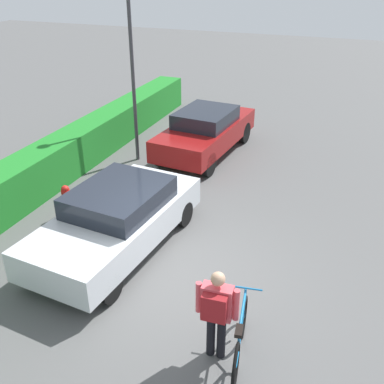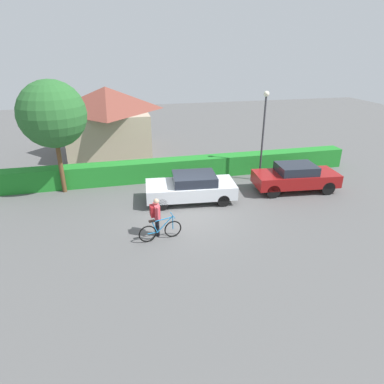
{
  "view_description": "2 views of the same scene",
  "coord_description": "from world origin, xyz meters",
  "px_view_note": "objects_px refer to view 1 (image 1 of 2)",
  "views": [
    {
      "loc": [
        -6.29,
        -2.67,
        5.31
      ],
      "look_at": [
        1.25,
        0.23,
        1.06
      ],
      "focal_mm": 41.74,
      "sensor_mm": 36.0,
      "label": 1
    },
    {
      "loc": [
        -2.93,
        -12.5,
        6.72
      ],
      "look_at": [
        -0.02,
        -0.12,
        1.16
      ],
      "focal_mm": 31.38,
      "sensor_mm": 36.0,
      "label": 2
    }
  ],
  "objects_px": {
    "bicycle": "(240,339)",
    "street_lamp": "(132,56)",
    "parked_car_near": "(117,218)",
    "parked_car_far": "(206,131)",
    "person_rider": "(216,309)",
    "fire_hydrant": "(67,201)"
  },
  "relations": [
    {
      "from": "person_rider",
      "to": "street_lamp",
      "type": "relative_size",
      "value": 0.33
    },
    {
      "from": "parked_car_far",
      "to": "fire_hydrant",
      "type": "bearing_deg",
      "value": 160.34
    },
    {
      "from": "street_lamp",
      "to": "parked_car_near",
      "type": "bearing_deg",
      "value": -157.6
    },
    {
      "from": "parked_car_far",
      "to": "bicycle",
      "type": "relative_size",
      "value": 2.56
    },
    {
      "from": "parked_car_near",
      "to": "person_rider",
      "type": "xyz_separation_m",
      "value": [
        -2.01,
        -2.75,
        0.23
      ]
    },
    {
      "from": "bicycle",
      "to": "person_rider",
      "type": "bearing_deg",
      "value": 106.91
    },
    {
      "from": "person_rider",
      "to": "fire_hydrant",
      "type": "distance_m",
      "value": 5.19
    },
    {
      "from": "parked_car_far",
      "to": "fire_hydrant",
      "type": "height_order",
      "value": "parked_car_far"
    },
    {
      "from": "parked_car_near",
      "to": "street_lamp",
      "type": "bearing_deg",
      "value": 22.4
    },
    {
      "from": "person_rider",
      "to": "fire_hydrant",
      "type": "xyz_separation_m",
      "value": [
        2.65,
        4.44,
        -0.51
      ]
    },
    {
      "from": "parked_car_far",
      "to": "person_rider",
      "type": "relative_size",
      "value": 2.76
    },
    {
      "from": "bicycle",
      "to": "street_lamp",
      "type": "xyz_separation_m",
      "value": [
        6.11,
        4.83,
        2.61
      ]
    },
    {
      "from": "parked_car_near",
      "to": "person_rider",
      "type": "bearing_deg",
      "value": -126.14
    },
    {
      "from": "street_lamp",
      "to": "bicycle",
      "type": "bearing_deg",
      "value": -141.67
    },
    {
      "from": "parked_car_far",
      "to": "person_rider",
      "type": "xyz_separation_m",
      "value": [
        -7.34,
        -2.76,
        0.19
      ]
    },
    {
      "from": "parked_car_near",
      "to": "fire_hydrant",
      "type": "height_order",
      "value": "parked_car_near"
    },
    {
      "from": "parked_car_near",
      "to": "parked_car_far",
      "type": "distance_m",
      "value": 5.33
    },
    {
      "from": "street_lamp",
      "to": "fire_hydrant",
      "type": "relative_size",
      "value": 5.79
    },
    {
      "from": "bicycle",
      "to": "person_rider",
      "type": "height_order",
      "value": "person_rider"
    },
    {
      "from": "parked_car_near",
      "to": "street_lamp",
      "type": "distance_m",
      "value": 5.09
    },
    {
      "from": "bicycle",
      "to": "street_lamp",
      "type": "relative_size",
      "value": 0.35
    },
    {
      "from": "person_rider",
      "to": "street_lamp",
      "type": "height_order",
      "value": "street_lamp"
    }
  ]
}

